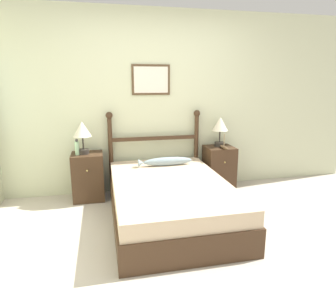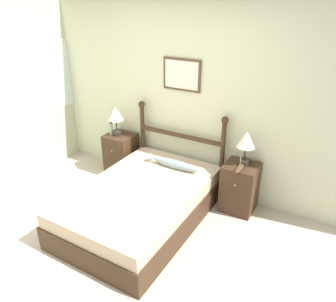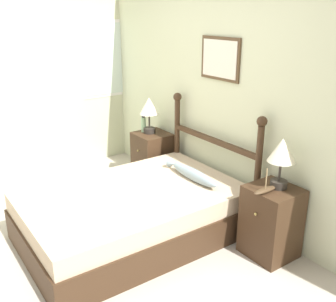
{
  "view_description": "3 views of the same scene",
  "coord_description": "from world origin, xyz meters",
  "px_view_note": "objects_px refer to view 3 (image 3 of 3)",
  "views": [
    {
      "loc": [
        -0.75,
        -2.54,
        1.59
      ],
      "look_at": [
        0.04,
        0.98,
        0.74
      ],
      "focal_mm": 32.0,
      "sensor_mm": 36.0,
      "label": 1
    },
    {
      "loc": [
        1.94,
        -2.04,
        2.54
      ],
      "look_at": [
        0.07,
        1.14,
        0.76
      ],
      "focal_mm": 35.0,
      "sensor_mm": 36.0,
      "label": 2
    },
    {
      "loc": [
        2.86,
        -0.97,
        2.05
      ],
      "look_at": [
        -0.08,
        1.09,
        0.75
      ],
      "focal_mm": 42.0,
      "sensor_mm": 36.0,
      "label": 3
    }
  ],
  "objects_px": {
    "bed": "(133,214)",
    "table_lamp_right": "(282,154)",
    "nightstand_right": "(271,222)",
    "table_lamp_left": "(149,109)",
    "model_boat": "(265,190)",
    "bottle": "(144,124)",
    "fish_pillow": "(192,174)",
    "nightstand_left": "(153,158)"
  },
  "relations": [
    {
      "from": "table_lamp_left",
      "to": "model_boat",
      "type": "distance_m",
      "value": 1.96
    },
    {
      "from": "model_boat",
      "to": "fish_pillow",
      "type": "distance_m",
      "value": 0.88
    },
    {
      "from": "nightstand_left",
      "to": "model_boat",
      "type": "xyz_separation_m",
      "value": [
        1.9,
        -0.13,
        0.34
      ]
    },
    {
      "from": "nightstand_left",
      "to": "nightstand_right",
      "type": "bearing_deg",
      "value": 0.0
    },
    {
      "from": "table_lamp_left",
      "to": "bottle",
      "type": "bearing_deg",
      "value": -154.84
    },
    {
      "from": "model_boat",
      "to": "table_lamp_left",
      "type": "bearing_deg",
      "value": 176.71
    },
    {
      "from": "nightstand_right",
      "to": "bed",
      "type": "bearing_deg",
      "value": -138.71
    },
    {
      "from": "nightstand_left",
      "to": "table_lamp_left",
      "type": "bearing_deg",
      "value": -160.5
    },
    {
      "from": "model_boat",
      "to": "nightstand_left",
      "type": "bearing_deg",
      "value": 176.22
    },
    {
      "from": "table_lamp_right",
      "to": "fish_pillow",
      "type": "xyz_separation_m",
      "value": [
        -0.86,
        -0.24,
        -0.42
      ]
    },
    {
      "from": "nightstand_right",
      "to": "table_lamp_right",
      "type": "bearing_deg",
      "value": 79.35
    },
    {
      "from": "nightstand_right",
      "to": "fish_pillow",
      "type": "xyz_separation_m",
      "value": [
        -0.86,
        -0.2,
        0.2
      ]
    },
    {
      "from": "bed",
      "to": "table_lamp_right",
      "type": "xyz_separation_m",
      "value": [
        0.95,
        0.87,
        0.71
      ]
    },
    {
      "from": "fish_pillow",
      "to": "nightstand_left",
      "type": "bearing_deg",
      "value": 168.85
    },
    {
      "from": "fish_pillow",
      "to": "table_lamp_right",
      "type": "bearing_deg",
      "value": 15.64
    },
    {
      "from": "nightstand_right",
      "to": "table_lamp_left",
      "type": "distance_m",
      "value": 2.03
    },
    {
      "from": "bottle",
      "to": "nightstand_left",
      "type": "bearing_deg",
      "value": 23.3
    },
    {
      "from": "nightstand_right",
      "to": "model_boat",
      "type": "relative_size",
      "value": 2.5
    },
    {
      "from": "bed",
      "to": "table_lamp_right",
      "type": "height_order",
      "value": "table_lamp_right"
    },
    {
      "from": "table_lamp_left",
      "to": "model_boat",
      "type": "relative_size",
      "value": 1.7
    },
    {
      "from": "bottle",
      "to": "model_boat",
      "type": "distance_m",
      "value": 2.02
    },
    {
      "from": "bed",
      "to": "nightstand_left",
      "type": "height_order",
      "value": "nightstand_left"
    },
    {
      "from": "table_lamp_right",
      "to": "bottle",
      "type": "height_order",
      "value": "table_lamp_right"
    },
    {
      "from": "bottle",
      "to": "fish_pillow",
      "type": "xyz_separation_m",
      "value": [
        1.15,
        -0.15,
        -0.21
      ]
    },
    {
      "from": "nightstand_right",
      "to": "bottle",
      "type": "bearing_deg",
      "value": -178.58
    },
    {
      "from": "nightstand_left",
      "to": "bottle",
      "type": "height_order",
      "value": "bottle"
    },
    {
      "from": "bottle",
      "to": "fish_pillow",
      "type": "distance_m",
      "value": 1.18
    },
    {
      "from": "bed",
      "to": "table_lamp_left",
      "type": "relative_size",
      "value": 4.62
    },
    {
      "from": "bed",
      "to": "table_lamp_right",
      "type": "bearing_deg",
      "value": 42.35
    },
    {
      "from": "nightstand_right",
      "to": "model_boat",
      "type": "height_order",
      "value": "model_boat"
    },
    {
      "from": "table_lamp_right",
      "to": "model_boat",
      "type": "distance_m",
      "value": 0.32
    },
    {
      "from": "nightstand_right",
      "to": "table_lamp_right",
      "type": "relative_size",
      "value": 1.47
    },
    {
      "from": "table_lamp_right",
      "to": "fish_pillow",
      "type": "distance_m",
      "value": 0.99
    },
    {
      "from": "bottle",
      "to": "table_lamp_left",
      "type": "bearing_deg",
      "value": 25.16
    },
    {
      "from": "fish_pillow",
      "to": "bottle",
      "type": "bearing_deg",
      "value": 172.36
    },
    {
      "from": "bed",
      "to": "fish_pillow",
      "type": "bearing_deg",
      "value": 81.93
    },
    {
      "from": "bed",
      "to": "nightstand_right",
      "type": "height_order",
      "value": "nightstand_right"
    },
    {
      "from": "table_lamp_left",
      "to": "bottle",
      "type": "relative_size",
      "value": 2.04
    },
    {
      "from": "bottle",
      "to": "fish_pillow",
      "type": "relative_size",
      "value": 0.29
    },
    {
      "from": "bed",
      "to": "model_boat",
      "type": "distance_m",
      "value": 1.26
    },
    {
      "from": "nightstand_right",
      "to": "table_lamp_left",
      "type": "xyz_separation_m",
      "value": [
        -1.93,
        -0.01,
        0.62
      ]
    },
    {
      "from": "bed",
      "to": "table_lamp_left",
      "type": "distance_m",
      "value": 1.46
    }
  ]
}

